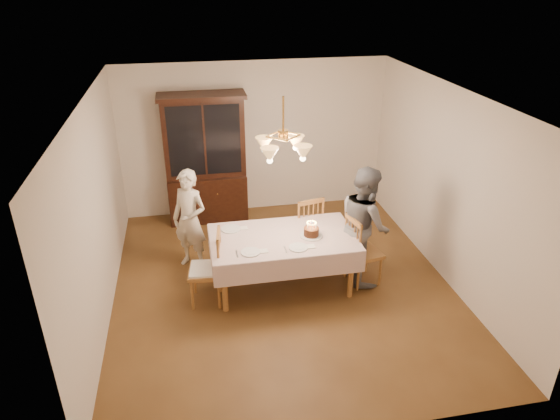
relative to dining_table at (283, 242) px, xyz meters
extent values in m
plane|color=#553618|center=(0.00, 0.00, -0.68)|extent=(5.00, 5.00, 0.00)
plane|color=white|center=(0.00, 0.00, 1.92)|extent=(5.00, 5.00, 0.00)
plane|color=beige|center=(0.00, 2.50, 0.62)|extent=(4.50, 0.00, 4.50)
plane|color=beige|center=(0.00, -2.50, 0.62)|extent=(4.50, 0.00, 4.50)
plane|color=beige|center=(-2.25, 0.00, 0.62)|extent=(0.00, 5.00, 5.00)
plane|color=beige|center=(2.25, 0.00, 0.62)|extent=(0.00, 5.00, 5.00)
cube|color=brown|center=(0.00, 0.00, 0.05)|extent=(1.80, 1.00, 0.04)
cube|color=beige|center=(0.00, 0.00, 0.07)|extent=(1.90, 1.10, 0.01)
cylinder|color=brown|center=(-0.82, -0.42, -0.33)|extent=(0.07, 0.07, 0.71)
cylinder|color=brown|center=(0.82, -0.42, -0.33)|extent=(0.07, 0.07, 0.71)
cylinder|color=brown|center=(-0.82, 0.42, -0.33)|extent=(0.07, 0.07, 0.71)
cylinder|color=brown|center=(0.82, 0.42, -0.33)|extent=(0.07, 0.07, 0.71)
cube|color=black|center=(-0.86, 2.23, -0.28)|extent=(1.30, 0.50, 0.80)
cube|color=black|center=(-0.86, 2.28, 0.77)|extent=(1.30, 0.40, 1.30)
cube|color=black|center=(-0.86, 2.08, 0.77)|extent=(1.14, 0.01, 1.14)
cube|color=black|center=(-0.86, 2.23, 1.45)|extent=(1.38, 0.54, 0.06)
cube|color=brown|center=(0.47, 0.72, -0.23)|extent=(0.52, 0.50, 0.05)
cube|color=brown|center=(0.51, 0.53, 0.29)|extent=(0.40, 0.12, 0.06)
cylinder|color=brown|center=(0.61, 0.92, -0.47)|extent=(0.04, 0.04, 0.43)
cylinder|color=brown|center=(0.26, 0.84, -0.47)|extent=(0.04, 0.04, 0.43)
cylinder|color=brown|center=(0.68, 0.59, -0.47)|extent=(0.04, 0.04, 0.43)
cylinder|color=brown|center=(0.33, 0.51, -0.47)|extent=(0.04, 0.04, 0.43)
cube|color=brown|center=(-1.04, -0.15, -0.23)|extent=(0.47, 0.49, 0.05)
cube|color=brown|center=(-0.85, -0.18, 0.29)|extent=(0.08, 0.40, 0.06)
cylinder|color=brown|center=(-1.18, 0.04, -0.47)|extent=(0.04, 0.04, 0.43)
cylinder|color=brown|center=(-1.23, -0.31, -0.47)|extent=(0.04, 0.04, 0.43)
cylinder|color=brown|center=(-0.85, 0.00, -0.47)|extent=(0.04, 0.04, 0.43)
cylinder|color=brown|center=(-0.89, -0.35, -0.47)|extent=(0.04, 0.04, 0.43)
cube|color=white|center=(-1.04, -0.15, -0.20)|extent=(0.43, 0.44, 0.03)
cube|color=brown|center=(1.10, -0.10, -0.23)|extent=(0.50, 0.51, 0.05)
cube|color=brown|center=(0.91, -0.14, 0.29)|extent=(0.11, 0.40, 0.06)
cylinder|color=brown|center=(1.30, -0.24, -0.47)|extent=(0.04, 0.04, 0.43)
cylinder|color=brown|center=(1.23, 0.11, -0.47)|extent=(0.04, 0.04, 0.43)
cylinder|color=brown|center=(0.97, -0.31, -0.47)|extent=(0.04, 0.04, 0.43)
cylinder|color=brown|center=(0.90, 0.04, -0.47)|extent=(0.04, 0.04, 0.43)
imported|color=#F2E6CC|center=(-1.18, 0.76, 0.05)|extent=(0.64, 0.60, 1.47)
imported|color=slate|center=(1.12, 0.02, 0.13)|extent=(0.65, 0.82, 1.64)
cylinder|color=white|center=(0.37, -0.05, 0.08)|extent=(0.30, 0.30, 0.01)
cylinder|color=#36190C|center=(0.37, -0.05, 0.14)|extent=(0.20, 0.20, 0.11)
cylinder|color=#598CD8|center=(0.43, -0.05, 0.23)|extent=(0.01, 0.01, 0.07)
sphere|color=#FFB23F|center=(0.43, -0.05, 0.27)|extent=(0.01, 0.01, 0.01)
cylinder|color=pink|center=(0.42, -0.03, 0.23)|extent=(0.01, 0.01, 0.07)
sphere|color=#FFB23F|center=(0.42, -0.03, 0.27)|extent=(0.01, 0.01, 0.01)
cylinder|color=#EACC66|center=(0.41, -0.01, 0.23)|extent=(0.01, 0.01, 0.07)
sphere|color=#FFB23F|center=(0.41, -0.01, 0.27)|extent=(0.01, 0.01, 0.01)
cylinder|color=#598CD8|center=(0.39, 0.00, 0.23)|extent=(0.01, 0.01, 0.07)
sphere|color=#FFB23F|center=(0.39, 0.00, 0.27)|extent=(0.01, 0.01, 0.01)
cylinder|color=pink|center=(0.37, 0.00, 0.23)|extent=(0.01, 0.01, 0.07)
sphere|color=#FFB23F|center=(0.37, 0.00, 0.27)|extent=(0.01, 0.01, 0.01)
cylinder|color=#EACC66|center=(0.35, 0.00, 0.23)|extent=(0.01, 0.01, 0.07)
sphere|color=#FFB23F|center=(0.35, 0.00, 0.27)|extent=(0.01, 0.01, 0.01)
cylinder|color=#598CD8|center=(0.33, -0.01, 0.23)|extent=(0.01, 0.01, 0.07)
sphere|color=#FFB23F|center=(0.33, -0.01, 0.27)|extent=(0.01, 0.01, 0.01)
cylinder|color=pink|center=(0.31, -0.03, 0.23)|extent=(0.01, 0.01, 0.07)
sphere|color=#FFB23F|center=(0.31, -0.03, 0.27)|extent=(0.01, 0.01, 0.01)
cylinder|color=#EACC66|center=(0.31, -0.05, 0.23)|extent=(0.01, 0.01, 0.07)
sphere|color=#FFB23F|center=(0.31, -0.05, 0.27)|extent=(0.01, 0.01, 0.01)
cylinder|color=#598CD8|center=(0.31, -0.08, 0.23)|extent=(0.01, 0.01, 0.07)
sphere|color=#FFB23F|center=(0.31, -0.08, 0.27)|extent=(0.01, 0.01, 0.01)
cylinder|color=pink|center=(0.33, -0.10, 0.23)|extent=(0.01, 0.01, 0.07)
sphere|color=#FFB23F|center=(0.33, -0.10, 0.27)|extent=(0.01, 0.01, 0.01)
cylinder|color=#EACC66|center=(0.35, -0.11, 0.23)|extent=(0.01, 0.01, 0.07)
sphere|color=#FFB23F|center=(0.35, -0.11, 0.27)|extent=(0.01, 0.01, 0.01)
cylinder|color=#598CD8|center=(0.37, -0.11, 0.23)|extent=(0.01, 0.01, 0.07)
sphere|color=#FFB23F|center=(0.37, -0.11, 0.27)|extent=(0.01, 0.01, 0.01)
cylinder|color=pink|center=(0.39, -0.11, 0.23)|extent=(0.01, 0.01, 0.07)
sphere|color=#FFB23F|center=(0.39, -0.11, 0.27)|extent=(0.01, 0.01, 0.01)
cylinder|color=#EACC66|center=(0.41, -0.10, 0.23)|extent=(0.01, 0.01, 0.07)
sphere|color=#FFB23F|center=(0.41, -0.10, 0.27)|extent=(0.01, 0.01, 0.01)
cylinder|color=#598CD8|center=(0.42, -0.08, 0.23)|extent=(0.01, 0.01, 0.07)
sphere|color=#FFB23F|center=(0.42, -0.08, 0.27)|extent=(0.01, 0.01, 0.01)
cylinder|color=white|center=(-0.47, -0.32, 0.08)|extent=(0.24, 0.24, 0.02)
cube|color=silver|center=(-0.64, -0.32, 0.08)|extent=(0.01, 0.16, 0.01)
cube|color=white|center=(-0.31, -0.32, 0.08)|extent=(0.10, 0.10, 0.01)
cylinder|color=white|center=(0.13, -0.33, 0.08)|extent=(0.24, 0.24, 0.02)
cube|color=silver|center=(-0.03, -0.33, 0.08)|extent=(0.01, 0.16, 0.01)
cube|color=white|center=(0.30, -0.33, 0.08)|extent=(0.10, 0.10, 0.01)
cylinder|color=white|center=(-0.65, 0.32, 0.08)|extent=(0.26, 0.26, 0.02)
cube|color=silver|center=(-0.83, 0.32, 0.08)|extent=(0.01, 0.16, 0.01)
cube|color=white|center=(-0.47, 0.32, 0.08)|extent=(0.10, 0.10, 0.01)
cylinder|color=#BF8C3F|center=(0.00, 0.00, 1.72)|extent=(0.02, 0.02, 0.40)
cylinder|color=#BF8C3F|center=(0.00, 0.00, 1.47)|extent=(0.12, 0.12, 0.10)
cone|color=#D8994C|center=(0.20, 0.20, 1.29)|extent=(0.22, 0.22, 0.18)
sphere|color=#FFD899|center=(0.20, 0.20, 1.22)|extent=(0.07, 0.07, 0.07)
cone|color=#D8994C|center=(-0.20, 0.20, 1.29)|extent=(0.22, 0.22, 0.18)
sphere|color=#FFD899|center=(-0.20, 0.20, 1.22)|extent=(0.07, 0.07, 0.07)
cone|color=#D8994C|center=(-0.20, -0.20, 1.29)|extent=(0.22, 0.22, 0.18)
sphere|color=#FFD899|center=(-0.20, -0.20, 1.22)|extent=(0.07, 0.07, 0.07)
cone|color=#D8994C|center=(0.20, -0.20, 1.29)|extent=(0.22, 0.22, 0.18)
sphere|color=#FFD899|center=(0.20, -0.20, 1.22)|extent=(0.07, 0.07, 0.07)
camera|label=1|loc=(-1.11, -5.59, 3.26)|focal=32.00mm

